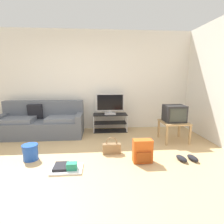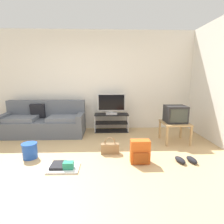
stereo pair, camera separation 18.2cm
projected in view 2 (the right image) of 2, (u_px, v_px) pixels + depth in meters
The scene contains 12 objects.
ground_plane at pixel (68, 171), 2.80m from camera, with size 9.00×9.80×0.02m, color tan.
wall_back at pixel (84, 81), 4.95m from camera, with size 9.00×0.10×2.70m, color silver.
couch at pixel (44, 122), 4.55m from camera, with size 2.03×0.81×0.86m.
tv_stand at pixel (111, 123), 4.84m from camera, with size 0.92×0.38×0.48m.
flat_tv at pixel (111, 104), 4.72m from camera, with size 0.74×0.22×0.56m.
side_table at pixel (175, 125), 4.00m from camera, with size 0.58×0.58×0.46m.
crt_tv at pixel (175, 114), 3.97m from camera, with size 0.45×0.40×0.38m.
backpack at pixel (140, 152), 3.04m from camera, with size 0.33×0.24×0.41m.
handbag at pixel (110, 148), 3.42m from camera, with size 0.35×0.12×0.33m.
cleaning_bucket at pixel (30, 150), 3.22m from camera, with size 0.27×0.27×0.28m.
sneakers_pair at pixel (186, 160), 3.07m from camera, with size 0.37×0.28×0.09m.
floor_tray at pixel (63, 167), 2.85m from camera, with size 0.49×0.35×0.14m.
Camera 2 is at (0.60, -2.59, 1.45)m, focal length 28.38 mm.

